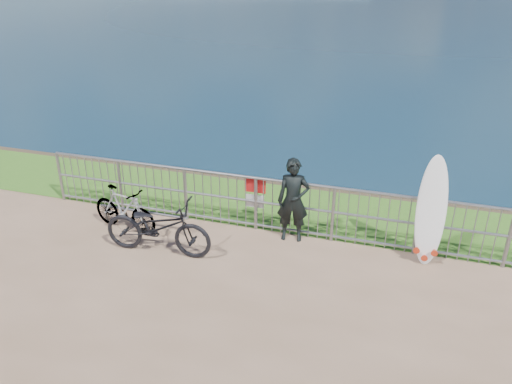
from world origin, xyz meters
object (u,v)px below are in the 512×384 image
(bicycle_near, at_px, (158,227))
(bicycle_far, at_px, (124,209))
(surfboard, at_px, (431,215))
(surfer, at_px, (293,200))

(bicycle_near, distance_m, bicycle_far, 1.18)
(surfboard, relative_size, bicycle_far, 1.28)
(surfer, xyz_separation_m, bicycle_far, (-3.21, -0.65, -0.36))
(surfer, relative_size, bicycle_far, 1.07)
(surfer, height_order, surfboard, surfboard)
(surfer, distance_m, bicycle_far, 3.29)
(bicycle_near, bearing_deg, surfboard, -78.76)
(surfer, height_order, bicycle_near, surfer)
(surfer, xyz_separation_m, surfboard, (2.41, -0.01, 0.08))
(surfboard, distance_m, bicycle_near, 4.76)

